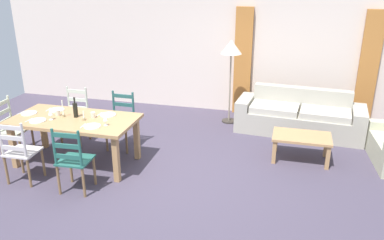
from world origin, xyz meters
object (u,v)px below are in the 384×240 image
at_px(wine_glass_near_left, 50,113).
at_px(couch, 299,117).
at_px(coffee_cup_primary, 93,115).
at_px(dining_chair_near_right, 73,160).
at_px(dining_chair_head_west, 12,128).
at_px(dining_chair_far_left, 75,115).
at_px(standing_lamp, 231,52).
at_px(dining_chair_far_right, 121,121).
at_px(dining_chair_near_left, 20,151).
at_px(wine_glass_near_right, 105,118).
at_px(coffee_table, 302,139).
at_px(coffee_cup_secondary, 58,113).
at_px(dining_table, 74,124).
at_px(wine_bottle, 75,110).

relative_size(wine_glass_near_left, couch, 0.07).
bearing_deg(wine_glass_near_left, coffee_cup_primary, 22.52).
relative_size(dining_chair_near_right, coffee_cup_primary, 10.67).
height_order(dining_chair_head_west, coffee_cup_primary, dining_chair_head_west).
distance_m(dining_chair_far_left, coffee_cup_primary, 1.05).
bearing_deg(standing_lamp, wine_glass_near_left, -132.00).
height_order(wine_glass_near_left, coffee_cup_primary, wine_glass_near_left).
bearing_deg(dining_chair_far_right, coffee_cup_primary, -103.63).
xyz_separation_m(dining_chair_near_left, dining_chair_far_right, (0.87, 1.47, 0.00)).
xyz_separation_m(wine_glass_near_right, coffee_table, (2.78, 1.15, -0.51)).
bearing_deg(standing_lamp, dining_chair_near_left, -127.80).
height_order(coffee_cup_secondary, coffee_table, coffee_cup_secondary).
height_order(coffee_cup_primary, standing_lamp, standing_lamp).
bearing_deg(coffee_cup_primary, coffee_table, 16.24).
bearing_deg(dining_table, wine_glass_near_left, -154.22).
bearing_deg(dining_chair_far_right, dining_table, -120.62).
height_order(dining_chair_far_left, dining_chair_far_right, same).
xyz_separation_m(dining_chair_far_right, coffee_cup_secondary, (-0.73, -0.69, 0.32)).
height_order(dining_chair_far_right, dining_chair_head_west, same).
bearing_deg(wine_bottle, dining_chair_near_left, -119.36).
height_order(dining_chair_far_left, dining_chair_head_west, same).
relative_size(dining_chair_far_right, wine_bottle, 3.04).
bearing_deg(dining_chair_far_right, dining_chair_near_right, -90.43).
xyz_separation_m(wine_glass_near_left, standing_lamp, (2.29, 2.54, 0.55)).
xyz_separation_m(dining_chair_near_right, couch, (2.93, 3.00, -0.19)).
bearing_deg(wine_glass_near_right, dining_chair_near_right, -106.60).
relative_size(dining_table, wine_bottle, 6.01).
xyz_separation_m(dining_chair_near_left, dining_chair_far_left, (-0.02, 1.51, 0.00)).
xyz_separation_m(dining_chair_far_left, dining_chair_head_west, (-0.69, -0.78, 0.00)).
relative_size(dining_chair_near_left, wine_glass_near_left, 5.96).
relative_size(couch, coffee_table, 2.60).
height_order(dining_chair_far_right, couch, dining_chair_far_right).
distance_m(dining_chair_far_right, coffee_table, 2.97).
bearing_deg(dining_chair_near_left, coffee_cup_primary, 49.24).
xyz_separation_m(dining_chair_head_west, wine_bottle, (1.16, 0.06, 0.39)).
relative_size(coffee_cup_primary, coffee_cup_secondary, 1.00).
relative_size(dining_chair_far_right, standing_lamp, 0.59).
xyz_separation_m(dining_chair_far_right, wine_bottle, (-0.42, -0.67, 0.39)).
bearing_deg(wine_glass_near_right, dining_table, 165.94).
xyz_separation_m(wine_glass_near_left, coffee_cup_primary, (0.57, 0.24, -0.07)).
height_order(dining_table, wine_bottle, wine_bottle).
xyz_separation_m(dining_chair_near_left, coffee_table, (3.82, 1.74, -0.12)).
xyz_separation_m(dining_table, dining_chair_near_right, (0.42, -0.78, -0.19)).
bearing_deg(coffee_table, dining_chair_head_west, -167.55).
relative_size(dining_chair_far_right, coffee_table, 1.07).
bearing_deg(coffee_table, coffee_cup_secondary, -165.36).
xyz_separation_m(dining_chair_near_right, dining_chair_head_west, (-1.57, 0.78, 0.00)).
distance_m(dining_table, wine_glass_near_left, 0.38).
relative_size(dining_chair_far_right, coffee_cup_secondary, 10.67).
bearing_deg(coffee_table, wine_glass_near_right, -157.45).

